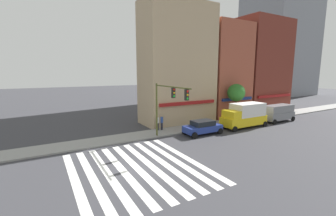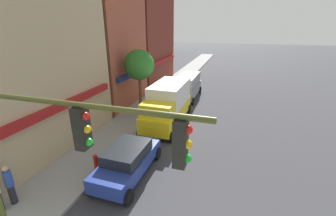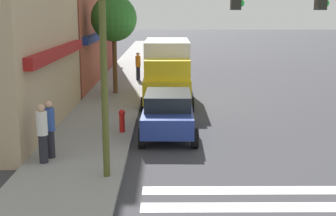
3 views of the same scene
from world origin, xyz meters
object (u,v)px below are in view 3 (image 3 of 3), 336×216
(sedan_blue, at_px, (168,112))
(box_truck_yellow, at_px, (167,70))
(traffic_signal, at_px, (196,23))
(fire_hydrant, at_px, (122,120))
(pedestrian_white_shirt, at_px, (42,133))
(van_grey, at_px, (167,61))
(street_tree, at_px, (114,19))
(pedestrian_blue_shirt, at_px, (50,128))
(pedestrian_orange_vest, at_px, (138,66))

(sedan_blue, bearing_deg, box_truck_yellow, 1.20)
(traffic_signal, xyz_separation_m, fire_hydrant, (4.66, 2.37, -3.66))
(pedestrian_white_shirt, distance_m, fire_hydrant, 4.08)
(van_grey, relative_size, fire_hydrant, 5.95)
(traffic_signal, bearing_deg, street_tree, 15.05)
(box_truck_yellow, bearing_deg, van_grey, 0.44)
(traffic_signal, relative_size, van_grey, 1.25)
(pedestrian_blue_shirt, bearing_deg, street_tree, 153.00)
(traffic_signal, distance_m, box_truck_yellow, 11.90)
(sedan_blue, bearing_deg, pedestrian_orange_vest, 9.39)
(traffic_signal, relative_size, pedestrian_orange_vest, 3.53)
(box_truck_yellow, xyz_separation_m, pedestrian_orange_vest, (6.05, 1.83, -0.51))
(traffic_signal, bearing_deg, van_grey, 2.09)
(van_grey, distance_m, pedestrian_blue_shirt, 17.16)
(traffic_signal, xyz_separation_m, sedan_blue, (4.91, 0.67, -3.43))
(van_grey, bearing_deg, pedestrian_blue_shirt, 168.05)
(box_truck_yellow, relative_size, fire_hydrant, 7.38)
(van_grey, bearing_deg, fire_hydrant, 173.13)
(box_truck_yellow, distance_m, van_grey, 6.84)
(fire_hydrant, bearing_deg, street_tree, 7.59)
(pedestrian_orange_vest, bearing_deg, pedestrian_blue_shirt, -86.31)
(sedan_blue, bearing_deg, traffic_signal, -171.00)
(van_grey, relative_size, pedestrian_orange_vest, 2.83)
(van_grey, height_order, pedestrian_blue_shirt, van_grey)
(box_truck_yellow, distance_m, pedestrian_orange_vest, 6.34)
(traffic_signal, relative_size, street_tree, 1.20)
(pedestrian_white_shirt, relative_size, street_tree, 0.34)
(pedestrian_blue_shirt, bearing_deg, fire_hydrant, 124.92)
(van_grey, relative_size, pedestrian_blue_shirt, 2.83)
(pedestrian_white_shirt, height_order, street_tree, street_tree)
(street_tree, bearing_deg, pedestrian_blue_shirt, 175.92)
(box_truck_yellow, bearing_deg, fire_hydrant, 166.62)
(box_truck_yellow, height_order, pedestrian_blue_shirt, box_truck_yellow)
(sedan_blue, height_order, van_grey, van_grey)
(sedan_blue, xyz_separation_m, street_tree, (8.01, 2.80, 3.26))
(sedan_blue, height_order, pedestrian_white_shirt, pedestrian_white_shirt)
(pedestrian_orange_vest, bearing_deg, van_grey, 33.26)
(pedestrian_white_shirt, xyz_separation_m, fire_hydrant, (3.53, -2.00, -0.46))
(pedestrian_blue_shirt, bearing_deg, box_truck_yellow, 137.14)
(fire_hydrant, bearing_deg, pedestrian_blue_shirt, 147.84)
(sedan_blue, height_order, fire_hydrant, sedan_blue)
(van_grey, distance_m, pedestrian_orange_vest, 2.00)
(traffic_signal, xyz_separation_m, street_tree, (12.92, 3.47, -0.17))
(pedestrian_orange_vest, bearing_deg, pedestrian_white_shirt, -86.45)
(pedestrian_blue_shirt, bearing_deg, sedan_blue, 109.35)
(pedestrian_white_shirt, height_order, pedestrian_orange_vest, same)
(van_grey, distance_m, street_tree, 6.78)
(van_grey, height_order, pedestrian_white_shirt, van_grey)
(sedan_blue, distance_m, van_grey, 13.50)
(fire_hydrant, bearing_deg, traffic_signal, -153.04)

